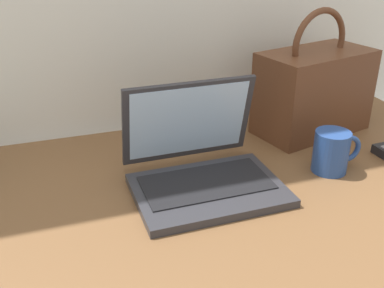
{
  "coord_description": "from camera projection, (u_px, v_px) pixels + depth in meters",
  "views": [
    {
      "loc": [
        -0.23,
        -0.77,
        0.55
      ],
      "look_at": [
        0.03,
        0.0,
        0.15
      ],
      "focal_mm": 42.67,
      "sensor_mm": 36.0,
      "label": 1
    }
  ],
  "objects": [
    {
      "name": "laptop",
      "position": [
        201.0,
        165.0,
        0.98
      ],
      "size": [
        0.31,
        0.28,
        0.21
      ],
      "color": "#2D2D33",
      "rests_on": "desk"
    },
    {
      "name": "coffee_mug",
      "position": [
        332.0,
        151.0,
        1.03
      ],
      "size": [
        0.12,
        0.08,
        0.1
      ],
      "color": "#26478C",
      "rests_on": "desk"
    },
    {
      "name": "handbag",
      "position": [
        314.0,
        90.0,
        1.21
      ],
      "size": [
        0.33,
        0.23,
        0.33
      ],
      "color": "#59331E",
      "rests_on": "desk"
    },
    {
      "name": "desk",
      "position": [
        176.0,
        204.0,
        0.96
      ],
      "size": [
        1.6,
        0.76,
        0.03
      ],
      "color": "brown",
      "rests_on": "ground"
    }
  ]
}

